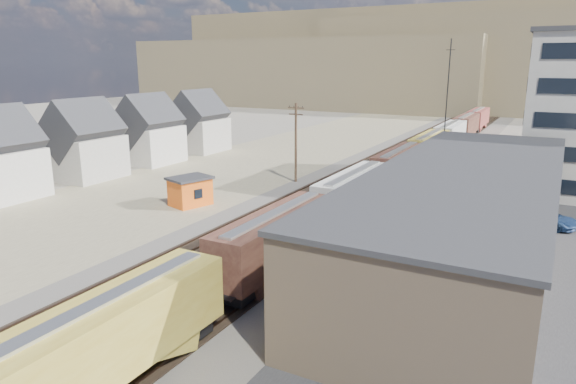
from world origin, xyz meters
The scene contains 13 objects.
ground centered at (0.00, 0.00, 0.00)m, with size 300.00×300.00×0.00m, color #6B6356.
ballast_bed centered at (0.00, 50.00, 0.03)m, with size 18.00×200.00×0.06m, color #4C4742.
dirt_yard centered at (-20.00, 40.00, 0.01)m, with size 24.00×180.00×0.03m, color #786C52.
asphalt_lot centered at (22.00, 35.00, 0.02)m, with size 26.00×120.00×0.04m, color #232326.
rail_tracks centered at (-0.55, 50.00, 0.11)m, with size 11.40×200.00×0.24m.
freight_train centered at (3.80, 53.23, 2.79)m, with size 3.00×119.74×4.46m.
warehouse centered at (14.98, 25.00, 3.65)m, with size 12.40×40.40×7.25m.
utility_pole_north centered at (-8.50, 42.00, 5.30)m, with size 2.20×0.32×10.00m.
radio_mast centered at (6.00, 60.00, 9.12)m, with size 1.20×0.16×18.00m.
townhouse_row centered at (-34.00, 25.00, 4.34)m, with size 8.15×68.16×10.47m.
hills_north centered at (0.17, 167.92, 14.10)m, with size 265.00×80.00×32.00m.
maintenance_shed centered at (-13.34, 26.94, 1.60)m, with size 4.42×5.05×3.13m.
parked_car_blue centered at (20.53, 37.01, 0.78)m, with size 2.57×5.58×1.55m, color navy.
Camera 1 is at (20.93, -14.68, 14.98)m, focal length 32.00 mm.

